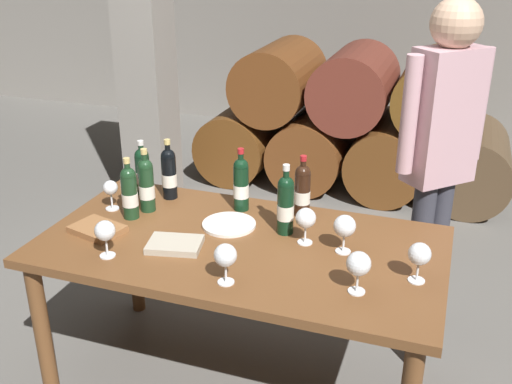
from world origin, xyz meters
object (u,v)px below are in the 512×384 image
(wine_glass_3, at_px, (110,189))
(leather_ledger, at_px, (175,245))
(wine_bottle_2, at_px, (286,204))
(wine_glass_6, at_px, (225,256))
(dining_table, at_px, (241,261))
(serving_plate, at_px, (229,224))
(wine_bottle_0, at_px, (241,184))
(wine_glass_0, at_px, (306,219))
(tasting_notebook, at_px, (97,229))
(wine_glass_1, at_px, (345,227))
(wine_bottle_4, at_px, (129,192))
(wine_glass_2, at_px, (419,255))
(wine_glass_5, at_px, (105,232))
(wine_bottle_3, at_px, (302,190))
(wine_bottle_5, at_px, (169,173))
(wine_bottle_1, at_px, (146,184))
(wine_bottle_6, at_px, (143,171))
(wine_glass_4, at_px, (359,265))
(sommelier_presenting, at_px, (441,143))

(wine_glass_3, bearing_deg, leather_ledger, -28.60)
(wine_bottle_2, bearing_deg, wine_glass_6, -101.14)
(dining_table, relative_size, wine_bottle_2, 5.37)
(serving_plate, bearing_deg, wine_bottle_0, 93.08)
(wine_glass_0, xyz_separation_m, wine_glass_3, (-0.95, 0.03, -0.01))
(tasting_notebook, relative_size, leather_ledger, 1.00)
(wine_glass_1, distance_m, tasting_notebook, 1.07)
(wine_bottle_4, height_order, wine_glass_2, wine_bottle_4)
(wine_bottle_2, xyz_separation_m, wine_glass_2, (0.58, -0.22, -0.02))
(wine_glass_0, bearing_deg, wine_glass_5, -152.87)
(wine_glass_2, xyz_separation_m, wine_glass_3, (-1.42, 0.18, -0.01))
(wine_bottle_3, bearing_deg, wine_bottle_5, -178.25)
(wine_bottle_3, xyz_separation_m, wine_bottle_5, (-0.67, -0.02, 0.00))
(wine_bottle_2, xyz_separation_m, wine_glass_3, (-0.84, -0.04, -0.03))
(tasting_notebook, bearing_deg, wine_glass_6, -1.30)
(leather_ledger, bearing_deg, serving_plate, 49.95)
(wine_bottle_1, bearing_deg, wine_bottle_6, 123.96)
(wine_bottle_5, height_order, wine_glass_3, wine_bottle_5)
(wine_glass_6, bearing_deg, wine_glass_1, 45.78)
(wine_bottle_0, height_order, tasting_notebook, wine_bottle_0)
(wine_glass_6, relative_size, serving_plate, 0.67)
(dining_table, relative_size, wine_bottle_1, 5.56)
(wine_bottle_4, bearing_deg, wine_bottle_5, 75.73)
(wine_glass_5, height_order, serving_plate, wine_glass_5)
(wine_glass_1, height_order, wine_glass_4, wine_glass_1)
(sommelier_presenting, bearing_deg, serving_plate, -143.55)
(wine_glass_6, bearing_deg, sommelier_presenting, 57.46)
(wine_glass_2, bearing_deg, wine_bottle_3, 143.49)
(wine_bottle_5, height_order, wine_glass_0, wine_bottle_5)
(wine_bottle_5, bearing_deg, wine_bottle_3, 1.75)
(dining_table, height_order, wine_bottle_0, wine_bottle_0)
(dining_table, distance_m, wine_bottle_5, 0.63)
(wine_bottle_1, xyz_separation_m, serving_plate, (0.42, -0.03, -0.12))
(wine_glass_2, distance_m, sommelier_presenting, 0.84)
(wine_glass_0, height_order, wine_glass_2, same)
(dining_table, bearing_deg, wine_glass_3, 170.78)
(wine_bottle_2, distance_m, leather_ledger, 0.50)
(wine_bottle_1, xyz_separation_m, wine_glass_0, (0.78, -0.07, -0.02))
(wine_bottle_6, xyz_separation_m, wine_glass_2, (1.37, -0.40, -0.01))
(wine_glass_2, relative_size, sommelier_presenting, 0.09)
(wine_bottle_5, height_order, wine_glass_1, wine_bottle_5)
(wine_bottle_4, relative_size, wine_glass_4, 1.77)
(wine_bottle_0, relative_size, wine_glass_6, 1.89)
(wine_bottle_1, height_order, wine_bottle_5, wine_bottle_1)
(wine_bottle_2, distance_m, wine_glass_3, 0.84)
(wine_bottle_4, relative_size, wine_bottle_6, 1.05)
(wine_bottle_2, distance_m, wine_glass_0, 0.13)
(wine_bottle_1, xyz_separation_m, leather_ledger, (0.28, -0.29, -0.12))
(wine_bottle_0, height_order, wine_bottle_4, wine_bottle_0)
(wine_bottle_2, height_order, leather_ledger, wine_bottle_2)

